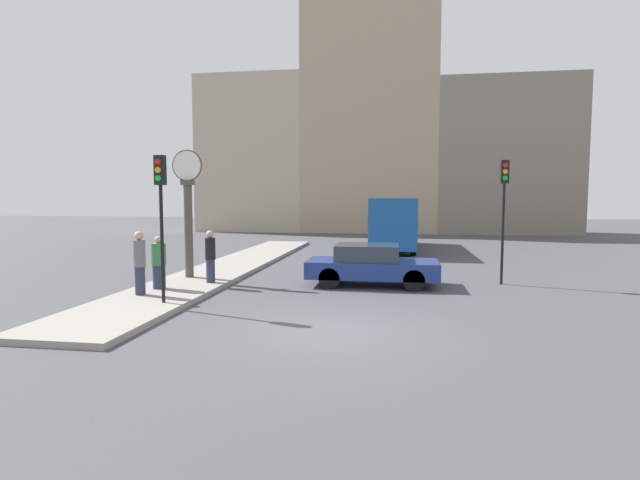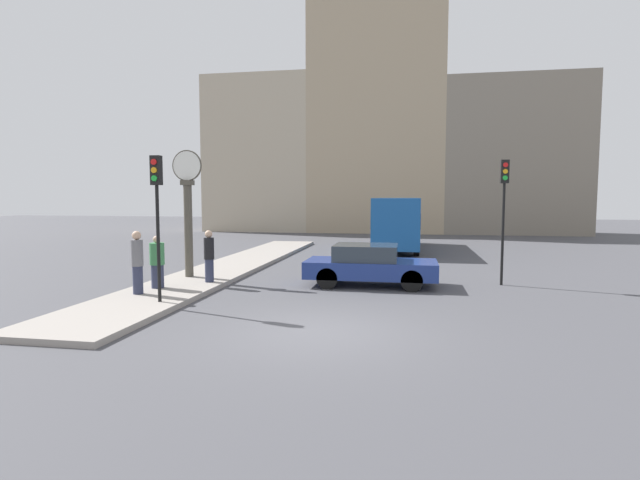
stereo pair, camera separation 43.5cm
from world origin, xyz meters
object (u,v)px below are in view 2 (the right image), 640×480
traffic_light_near (157,198)px  street_clock (188,211)px  bus_distant (398,220)px  pedestrian_grey_jacket (137,262)px  traffic_light_far (504,196)px  pedestrian_green_hoodie (157,263)px  pedestrian_black_jacket (209,256)px  sedan_car (370,265)px

traffic_light_near → street_clock: size_ratio=0.88×
bus_distant → pedestrian_grey_jacket: size_ratio=4.95×
traffic_light_far → pedestrian_green_hoodie: size_ratio=2.59×
traffic_light_far → pedestrian_black_jacket: 9.82m
sedan_car → traffic_light_near: bearing=-140.9°
bus_distant → pedestrian_green_hoodie: 15.58m
pedestrian_grey_jacket → pedestrian_green_hoodie: 1.00m
traffic_light_far → pedestrian_black_jacket: traffic_light_far is taller
street_clock → sedan_car: bearing=1.4°
traffic_light_near → street_clock: (-1.05, 4.08, -0.46)m
bus_distant → traffic_light_far: 11.39m
sedan_car → traffic_light_near: size_ratio=1.11×
pedestrian_grey_jacket → sedan_car: bearing=27.9°
sedan_car → street_clock: size_ratio=0.98×
pedestrian_green_hoodie → sedan_car: bearing=20.7°
traffic_light_near → pedestrian_black_jacket: 3.68m
sedan_car → pedestrian_green_hoodie: (-6.26, -2.36, 0.23)m
pedestrian_grey_jacket → traffic_light_far: bearing=21.8°
traffic_light_far → pedestrian_grey_jacket: (-10.64, -4.24, -1.86)m
pedestrian_green_hoodie → traffic_light_far: bearing=17.1°
pedestrian_black_jacket → pedestrian_grey_jacket: size_ratio=0.94×
street_clock → pedestrian_black_jacket: size_ratio=2.58×
bus_distant → street_clock: street_clock is taller
traffic_light_near → pedestrian_green_hoodie: size_ratio=2.41×
pedestrian_black_jacket → pedestrian_green_hoodie: (-1.13, -1.29, -0.08)m
traffic_light_near → pedestrian_green_hoodie: traffic_light_near is taller
bus_distant → traffic_light_far: bearing=-71.0°
pedestrian_black_jacket → pedestrian_grey_jacket: pedestrian_grey_jacket is taller
sedan_car → pedestrian_grey_jacket: 7.18m
traffic_light_near → sedan_car: bearing=39.1°
sedan_car → street_clock: 6.50m
traffic_light_far → pedestrian_grey_jacket: size_ratio=2.28×
sedan_car → pedestrian_green_hoodie: pedestrian_green_hoodie is taller
street_clock → pedestrian_grey_jacket: (-0.08, -3.20, -1.36)m
sedan_car → bus_distant: (0.62, 11.59, 0.94)m
street_clock → pedestrian_green_hoodie: size_ratio=2.74×
sedan_car → pedestrian_black_jacket: (-5.13, -1.08, 0.31)m
street_clock → pedestrian_green_hoodie: (-0.00, -2.21, -1.50)m
traffic_light_near → pedestrian_black_jacket: size_ratio=2.27×
traffic_light_near → bus_distant: bearing=69.8°
bus_distant → traffic_light_near: size_ratio=2.33×
bus_distant → pedestrian_grey_jacket: (-6.95, -14.95, -0.56)m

